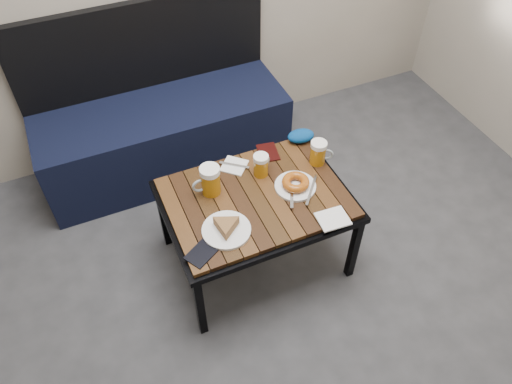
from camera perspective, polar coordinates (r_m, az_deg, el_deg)
name	(u,v)px	position (r m, az deg, el deg)	size (l,w,h in m)	color
bench	(163,129)	(2.96, -10.59, 7.08)	(1.40, 0.50, 0.95)	black
cafe_table	(256,203)	(2.29, 0.00, -1.22)	(0.84, 0.62, 0.47)	black
beer_mug_left	(210,180)	(2.24, -5.29, 1.33)	(0.13, 0.09, 0.15)	#A7680D
beer_mug_centre	(261,165)	(2.32, 0.59, 3.13)	(0.11, 0.09, 0.12)	#A7680D
beer_mug_right	(319,153)	(2.39, 7.16, 4.50)	(0.12, 0.10, 0.12)	#A7680D
plate_pie	(226,228)	(2.12, -3.42, -4.09)	(0.21, 0.21, 0.06)	white
plate_bagel	(296,184)	(2.29, 4.55, 0.92)	(0.22, 0.23, 0.05)	white
napkin_left	(234,166)	(2.40, -2.50, 3.02)	(0.16, 0.16, 0.01)	white
napkin_right	(333,219)	(2.19, 8.78, -3.05)	(0.14, 0.12, 0.01)	white
passport_navy	(202,253)	(2.07, -6.23, -6.98)	(0.09, 0.13, 0.01)	black
passport_burgundy	(268,152)	(2.47, 1.38, 4.56)	(0.09, 0.13, 0.01)	black
knit_pouch	(301,136)	(2.53, 5.15, 6.40)	(0.14, 0.09, 0.06)	#051384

